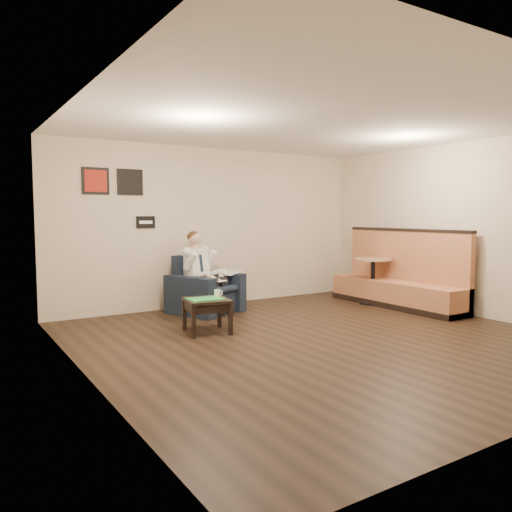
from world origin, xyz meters
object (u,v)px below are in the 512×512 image
armchair (205,284)px  side_table (207,316)px  cafe_table (373,281)px  seated_man (211,274)px  banquette (397,269)px  smartphone (207,296)px  green_folder (205,299)px  coffee_mug (217,293)px

armchair → side_table: bearing=-137.9°
side_table → cafe_table: bearing=6.2°
seated_man → cafe_table: (2.90, -0.78, -0.23)m
banquette → cafe_table: 0.52m
smartphone → cafe_table: 3.50m
side_table → smartphone: bearing=62.0°
green_folder → armchair: bearing=63.2°
cafe_table → side_table: bearing=-173.8°
armchair → seated_man: size_ratio=0.75×
coffee_mug → smartphone: bearing=152.2°
green_folder → smartphone: green_folder is taller
seated_man → green_folder: 1.39m
armchair → coffee_mug: size_ratio=9.81×
smartphone → banquette: banquette is taller
seated_man → cafe_table: seated_man is taller
seated_man → smartphone: size_ratio=8.83×
coffee_mug → side_table: bearing=-157.0°
green_folder → smartphone: size_ratio=3.21×
side_table → coffee_mug: (0.21, 0.09, 0.29)m
seated_man → cafe_table: size_ratio=1.55×
seated_man → cafe_table: 3.02m
armchair → side_table: 1.45m
armchair → coffee_mug: armchair is taller
banquette → side_table: bearing=179.4°
seated_man → armchair: bearing=90.0°
armchair → seated_man: (0.05, -0.11, 0.17)m
side_table → coffee_mug: coffee_mug is taller
green_folder → cafe_table: 3.63m
coffee_mug → banquette: (3.50, -0.13, 0.16)m
banquette → cafe_table: bearing=108.2°
banquette → cafe_table: size_ratio=3.18×
seated_man → smartphone: bearing=-142.0°
seated_man → green_folder: seated_man is taller
smartphone → banquette: size_ratio=0.06×
seated_man → coffee_mug: 1.18m
armchair → coffee_mug: 1.27m
seated_man → smartphone: seated_man is taller
armchair → smartphone: 1.25m
armchair → seated_man: bearing=-90.0°
green_folder → banquette: (3.75, -0.03, 0.20)m
side_table → cafe_table: cafe_table is taller
side_table → coffee_mug: bearing=23.0°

